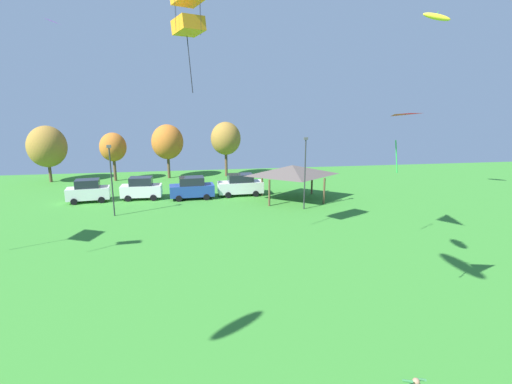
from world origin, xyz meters
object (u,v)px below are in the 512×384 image
park_pavilion (292,170)px  parked_car_leftmost (88,191)px  parked_car_third_from_left (192,188)px  treeline_tree_0 (47,147)px  kite_flying_5 (63,32)px  parked_car_rightmost_in_row (240,185)px  parked_car_second_from_left (141,188)px  treeline_tree_2 (167,142)px  kite_flying_7 (437,17)px  light_post_0 (305,170)px  light_post_1 (111,177)px  kite_flying_10 (390,130)px  treeline_tree_1 (113,147)px  treeline_tree_3 (226,139)px  kite_flying_3 (188,11)px

park_pavilion → parked_car_leftmost: bearing=173.7°
parked_car_third_from_left → treeline_tree_0: (-17.42, 11.34, 3.28)m
kite_flying_5 → park_pavilion: kite_flying_5 is taller
parked_car_rightmost_in_row → park_pavilion: size_ratio=0.68×
parked_car_second_from_left → park_pavilion: park_pavilion is taller
park_pavilion → treeline_tree_0: bearing=154.2°
treeline_tree_2 → parked_car_second_from_left: bearing=-101.2°
kite_flying_7 → light_post_0: kite_flying_7 is taller
light_post_0 → light_post_1: 17.28m
kite_flying_10 → parked_car_leftmost: kite_flying_10 is taller
treeline_tree_1 → parked_car_second_from_left: bearing=-66.6°
treeline_tree_1 → park_pavilion: bearing=-33.0°
park_pavilion → treeline_tree_2: bearing=133.9°
light_post_0 → treeline_tree_3: bearing=108.6°
treeline_tree_0 → kite_flying_7: bearing=-21.0°
kite_flying_5 → treeline_tree_3: (13.90, 17.75, -10.16)m
treeline_tree_2 → treeline_tree_3: treeline_tree_3 is taller
kite_flying_10 → treeline_tree_1: size_ratio=0.33×
kite_flying_3 → park_pavilion: (9.87, 13.05, -12.19)m
kite_flying_3 → kite_flying_5: (-9.63, 9.06, -0.09)m
kite_flying_5 → parked_car_leftmost: kite_flying_5 is taller
treeline_tree_1 → kite_flying_3: bearing=-69.1°
parked_car_leftmost → treeline_tree_3: (14.85, 11.48, 3.88)m
kite_flying_7 → treeline_tree_0: 45.27m
kite_flying_5 → parked_car_leftmost: size_ratio=0.37×
parked_car_leftmost → kite_flying_10: bearing=-58.7°
kite_flying_10 → kite_flying_7: bearing=54.8°
kite_flying_5 → treeline_tree_2: bearing=70.1°
kite_flying_5 → treeline_tree_1: bearing=90.8°
treeline_tree_0 → treeline_tree_1: 7.85m
parked_car_rightmost_in_row → light_post_1: light_post_1 is taller
parked_car_leftmost → parked_car_third_from_left: (10.30, -0.30, 0.00)m
kite_flying_10 → parked_car_third_from_left: 26.89m
parked_car_second_from_left → treeline_tree_3: 15.28m
kite_flying_3 → treeline_tree_2: kite_flying_3 is taller
park_pavilion → treeline_tree_1: (-19.73, 12.83, 1.17)m
treeline_tree_1 → parked_car_leftmost: bearing=-93.9°
parked_car_third_from_left → treeline_tree_3: treeline_tree_3 is taller
kite_flying_7 → light_post_0: bearing=-173.5°
kite_flying_5 → treeline_tree_0: (-8.07, 17.30, -10.76)m
parked_car_third_from_left → treeline_tree_1: treeline_tree_1 is taller
light_post_1 → treeline_tree_1: 16.31m
kite_flying_3 → treeline_tree_3: (4.27, 26.81, -10.25)m
treeline_tree_1 → parked_car_rightmost_in_row: bearing=-34.6°
treeline_tree_1 → parked_car_third_from_left: bearing=-48.6°
kite_flying_10 → treeline_tree_3: 36.43m
kite_flying_5 → light_post_1: (2.51, 0.75, -11.63)m
parked_car_leftmost → parked_car_rightmost_in_row: size_ratio=0.87×
kite_flying_5 → parked_car_rightmost_in_row: size_ratio=0.33×
treeline_tree_1 → treeline_tree_2: 6.67m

